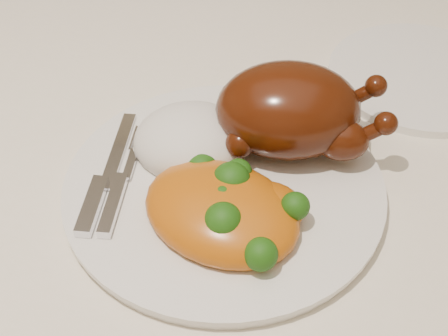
% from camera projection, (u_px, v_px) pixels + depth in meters
% --- Properties ---
extents(dining_table, '(1.60, 0.90, 0.76)m').
position_uv_depth(dining_table, '(97.00, 211.00, 0.72)').
color(dining_table, brown).
rests_on(dining_table, floor).
extents(tablecloth, '(1.73, 1.03, 0.18)m').
position_uv_depth(tablecloth, '(88.00, 166.00, 0.67)').
color(tablecloth, white).
rests_on(tablecloth, dining_table).
extents(dinner_plate, '(0.34, 0.34, 0.01)m').
position_uv_depth(dinner_plate, '(224.00, 188.00, 0.60)').
color(dinner_plate, white).
rests_on(dinner_plate, tablecloth).
extents(side_plate, '(0.23, 0.23, 0.01)m').
position_uv_depth(side_plate, '(420.00, 75.00, 0.73)').
color(side_plate, white).
rests_on(side_plate, tablecloth).
extents(roast_chicken, '(0.18, 0.13, 0.09)m').
position_uv_depth(roast_chicken, '(292.00, 110.00, 0.60)').
color(roast_chicken, '#471807').
rests_on(roast_chicken, dinner_plate).
extents(rice_mound, '(0.14, 0.13, 0.06)m').
position_uv_depth(rice_mound, '(191.00, 141.00, 0.62)').
color(rice_mound, white).
rests_on(rice_mound, dinner_plate).
extents(mac_and_cheese, '(0.18, 0.16, 0.06)m').
position_uv_depth(mac_and_cheese, '(229.00, 210.00, 0.55)').
color(mac_and_cheese, orange).
rests_on(mac_and_cheese, dinner_plate).
extents(cutlery, '(0.04, 0.17, 0.01)m').
position_uv_depth(cutlery, '(110.00, 186.00, 0.58)').
color(cutlery, silver).
rests_on(cutlery, dinner_plate).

